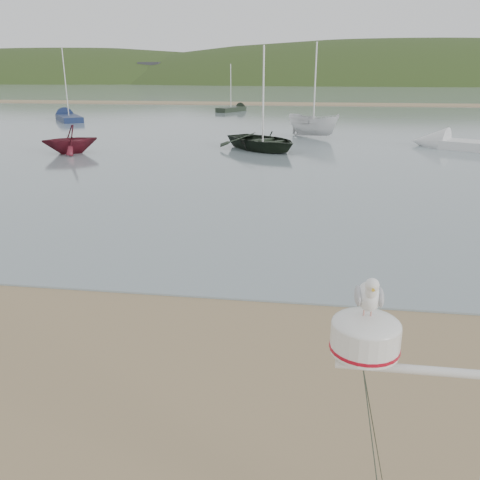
# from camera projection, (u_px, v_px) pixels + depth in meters

# --- Properties ---
(ground) EXTENTS (560.00, 560.00, 0.00)m
(ground) POSITION_uv_depth(u_px,v_px,m) (76.00, 419.00, 6.80)
(ground) COLOR #87704E
(ground) RESTS_ON ground
(water) EXTENTS (560.00, 256.00, 0.04)m
(water) POSITION_uv_depth(u_px,v_px,m) (306.00, 90.00, 130.72)
(water) COLOR slate
(water) RESTS_ON ground
(sandbar) EXTENTS (560.00, 7.00, 0.07)m
(sandbar) POSITION_uv_depth(u_px,v_px,m) (296.00, 104.00, 72.49)
(sandbar) COLOR #87704E
(sandbar) RESTS_ON water
(hill_ridge) EXTENTS (620.00, 180.00, 80.00)m
(hill_ridge) POSITION_uv_depth(u_px,v_px,m) (351.00, 128.00, 231.07)
(hill_ridge) COLOR #233515
(hill_ridge) RESTS_ON ground
(far_cottages) EXTENTS (294.40, 6.30, 8.00)m
(far_cottages) POSITION_uv_depth(u_px,v_px,m) (319.00, 73.00, 189.14)
(far_cottages) COLOR silver
(far_cottages) RESTS_ON ground
(boat_dark) EXTENTS (3.45, 3.40, 5.26)m
(boat_dark) POSITION_uv_depth(u_px,v_px,m) (263.00, 104.00, 29.03)
(boat_dark) COLOR black
(boat_dark) RESTS_ON water
(boat_red) EXTENTS (2.81, 3.02, 3.00)m
(boat_red) POSITION_uv_depth(u_px,v_px,m) (68.00, 126.00, 28.26)
(boat_red) COLOR maroon
(boat_red) RESTS_ON water
(boat_white) EXTENTS (2.33, 2.33, 4.35)m
(boat_white) POSITION_uv_depth(u_px,v_px,m) (314.00, 105.00, 35.12)
(boat_white) COLOR silver
(boat_white) RESTS_ON water
(sailboat_dark_mid) EXTENTS (3.64, 5.71, 5.67)m
(sailboat_dark_mid) POSITION_uv_depth(u_px,v_px,m) (237.00, 109.00, 59.82)
(sailboat_dark_mid) COLOR black
(sailboat_dark_mid) RESTS_ON ground
(sailboat_blue_near) EXTENTS (5.50, 6.79, 7.05)m
(sailboat_blue_near) POSITION_uv_depth(u_px,v_px,m) (66.00, 117.00, 49.15)
(sailboat_blue_near) COLOR #121E40
(sailboat_blue_near) RESTS_ON ground
(sailboat_white_near) EXTENTS (7.95, 5.53, 7.91)m
(sailboat_white_near) POSITION_uv_depth(u_px,v_px,m) (457.00, 144.00, 30.42)
(sailboat_white_near) COLOR silver
(sailboat_white_near) RESTS_ON ground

